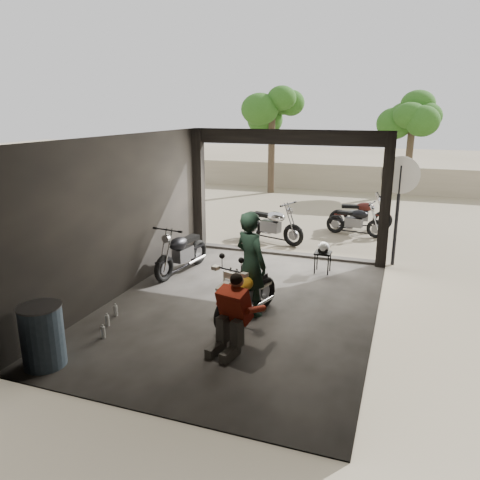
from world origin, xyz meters
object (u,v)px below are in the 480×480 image
Objects in this scene: outside_bike_a at (272,222)px; sign_post at (399,192)px; mechanic at (230,316)px; oil_drum at (43,337)px; outside_bike_b at (361,211)px; helmet at (324,247)px; main_bike at (247,290)px; stool at (323,255)px; rider at (251,264)px; outside_bike_c at (356,218)px; left_bike at (182,249)px.

outside_bike_a is 3.67m from sign_post.
oil_drum is at bearing -138.77° from mechanic.
outside_bike_b is 4.54m from helmet.
outside_bike_a reaches higher than outside_bike_b.
stool is at bearing 89.39° from main_bike.
rider is at bearing 104.13° from main_bike.
rider is (-1.18, -6.36, 0.45)m from outside_bike_c.
outside_bike_c is at bearing -36.39° from outside_bike_a.
stool is 0.20m from helmet.
outside_bike_a is 1.04× the size of outside_bike_b.
main_bike reaches higher than oil_drum.
rider is at bearing 178.82° from outside_bike_c.
outside_bike_c is 6.48m from rider.
helmet is (0.01, -0.02, 0.20)m from stool.
helmet is at bearing 89.03° from main_bike.
outside_bike_b is at bearing 4.83° from outside_bike_c.
outside_bike_a is at bearing 127.25° from outside_bike_b.
sign_post reaches higher than helmet.
main_bike is 1.73× the size of oil_drum.
stool is at bearing -175.73° from outside_bike_c.
left_bike is 0.88× the size of rider.
left_bike is at bearing 89.09° from oil_drum.
left_bike is 6.56m from outside_bike_b.
outside_bike_a reaches higher than main_bike.
outside_bike_a is 7.69m from oil_drum.
mechanic reaches higher than outside_bike_a.
left_bike reaches higher than outside_bike_b.
outside_bike_a is 6.44× the size of helmet.
left_bike is at bearing -6.38° from rider.
stool is at bearing 165.29° from outside_bike_b.
outside_bike_a is (-0.96, 5.02, 0.05)m from main_bike.
sign_post is at bearing -91.71° from rider.
left_bike is 3.44m from outside_bike_a.
rider is 3.83× the size of stool.
outside_bike_b is 1.09× the size of outside_bike_c.
stool is (3.07, 1.07, -0.15)m from left_bike.
sign_post is (2.23, 5.30, 1.20)m from mechanic.
outside_bike_a is at bearing 134.97° from outside_bike_c.
outside_bike_b is 0.84m from outside_bike_c.
oil_drum is (-1.32, -7.58, -0.13)m from outside_bike_a.
sign_post is (4.58, 2.24, 1.22)m from left_bike.
stool is at bearing 106.53° from helmet.
outside_bike_a is at bearing 117.67° from helmet.
outside_bike_b is at bearing 85.01° from stool.
outside_bike_c is (-0.07, -0.83, -0.05)m from outside_bike_b.
mechanic is 5.87m from sign_post.
rider reaches higher than outside_bike_b.
sign_post reaches higher than stool.
sign_post is (1.50, 1.20, 1.17)m from helmet.
outside_bike_b is (1.26, 7.39, 0.03)m from main_bike.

